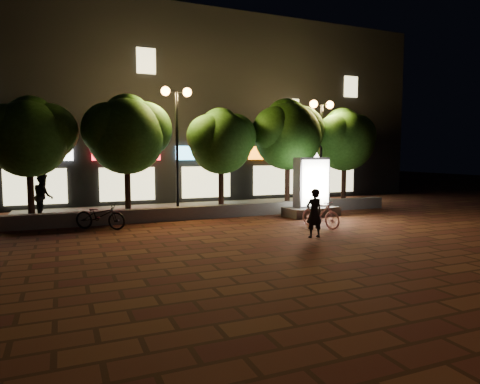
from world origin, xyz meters
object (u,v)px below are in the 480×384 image
tree_left (127,132)px  tree_far_left (30,134)px  tree_mid (222,139)px  scooter_pink (320,214)px  scooter_parked (100,215)px  rider (314,213)px  pedestrian (43,196)px  ad_kiosk (311,193)px  tree_right (288,132)px  street_lamp_right (321,126)px  tree_far_right (345,137)px  street_lamp_left (177,118)px

tree_left → tree_far_left: bearing=-180.0°
tree_far_left → tree_mid: tree_far_left is taller
scooter_pink → scooter_parked: size_ratio=0.89×
rider → pedestrian: size_ratio=0.86×
tree_far_left → scooter_parked: 4.33m
tree_mid → ad_kiosk: bearing=-41.2°
tree_right → street_lamp_right: 1.70m
tree_left → tree_mid: tree_left is taller
tree_right → rider: bearing=-112.7°
tree_far_right → pedestrian: (-13.65, 0.38, -2.42)m
tree_far_right → scooter_pink: size_ratio=2.92×
scooter_parked → tree_right: bearing=-40.0°
tree_far_left → pedestrian: (0.35, 0.38, -2.34)m
street_lamp_left → scooter_parked: street_lamp_left is taller
tree_left → ad_kiosk: tree_left is taller
rider → tree_left: bearing=-54.5°
tree_far_left → tree_mid: bearing=-0.0°
tree_left → tree_far_right: tree_left is taller
tree_mid → scooter_pink: tree_mid is taller
tree_mid → scooter_parked: (-5.31, -2.46, -2.74)m
tree_mid → rider: (0.60, -6.48, -2.46)m
scooter_parked → tree_left: bearing=5.8°
tree_mid → street_lamp_right: street_lamp_right is taller
tree_right → scooter_parked: tree_right is taller
tree_left → ad_kiosk: (6.95, -2.59, -2.47)m
tree_far_left → scooter_pink: size_ratio=2.84×
ad_kiosk → rider: (-2.36, -3.89, -0.22)m
scooter_parked → tree_mid: bearing=-31.1°
tree_right → tree_far_left: bearing=-180.0°
tree_left → rider: bearing=-54.7°
tree_right → scooter_pink: 6.16m
scooter_pink → rider: 1.82m
street_lamp_right → street_lamp_left: bearing=180.0°
tree_far_right → rider: 9.15m
tree_left → tree_right: size_ratio=0.97×
ad_kiosk → rider: bearing=-121.3°
scooter_parked → tree_far_left: bearing=75.6°
tree_left → street_lamp_right: street_lamp_right is taller
street_lamp_right → scooter_pink: street_lamp_right is taller
street_lamp_left → ad_kiosk: street_lamp_left is taller
street_lamp_right → pedestrian: size_ratio=2.85×
tree_mid → street_lamp_left: 2.22m
rider → scooter_pink: bearing=-129.6°
scooter_pink → rider: bearing=-147.0°
scooter_parked → scooter_pink: bearing=-76.5°
tree_far_right → rider: bearing=-132.3°
tree_far_left → rider: tree_far_left is taller
ad_kiosk → scooter_parked: ad_kiosk is taller
tree_left → scooter_parked: 4.07m
tree_mid → tree_far_right: size_ratio=0.95×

